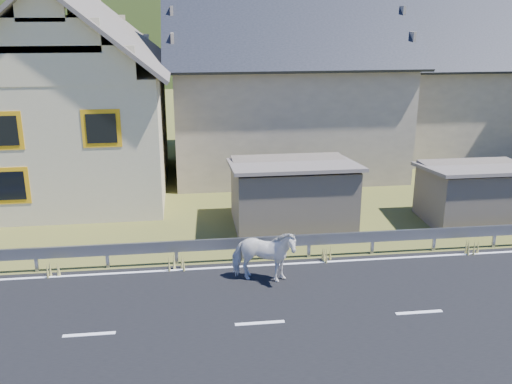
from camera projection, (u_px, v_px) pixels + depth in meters
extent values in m
plane|color=#364219|center=(419.00, 314.00, 14.19)|extent=(160.00, 160.00, 0.00)
cube|color=black|center=(419.00, 313.00, 14.18)|extent=(60.00, 7.00, 0.04)
cube|color=silver|center=(419.00, 312.00, 14.17)|extent=(60.00, 6.60, 0.01)
cube|color=#93969B|center=(373.00, 237.00, 17.48)|extent=(28.00, 0.08, 0.34)
cube|color=#93969B|center=(36.00, 261.00, 16.37)|extent=(0.10, 0.06, 0.70)
cube|color=#93969B|center=(107.00, 257.00, 16.61)|extent=(0.10, 0.06, 0.70)
cube|color=#93969B|center=(176.00, 253.00, 16.85)|extent=(0.10, 0.06, 0.70)
cube|color=#93969B|center=(244.00, 250.00, 17.09)|extent=(0.10, 0.06, 0.70)
cube|color=#93969B|center=(309.00, 247.00, 17.33)|extent=(0.10, 0.06, 0.70)
cube|color=#93969B|center=(372.00, 243.00, 17.57)|extent=(0.10, 0.06, 0.70)
cube|color=#93969B|center=(434.00, 240.00, 17.81)|extent=(0.10, 0.06, 0.70)
cube|color=#93969B|center=(494.00, 237.00, 18.05)|extent=(0.10, 0.06, 0.70)
cube|color=#675B4C|center=(292.00, 195.00, 19.75)|extent=(4.30, 3.30, 2.40)
cube|color=#675B4C|center=(476.00, 195.00, 20.09)|extent=(3.80, 2.90, 2.20)
cube|color=beige|center=(78.00, 129.00, 23.55)|extent=(7.00, 9.00, 5.00)
cube|color=#E9A211|center=(2.00, 131.00, 18.83)|extent=(1.30, 0.12, 1.30)
cube|color=#E9A211|center=(101.00, 128.00, 19.22)|extent=(1.30, 0.12, 1.30)
cube|color=#E9A211|center=(10.00, 186.00, 19.41)|extent=(1.30, 0.12, 1.30)
cube|color=tan|center=(25.00, 26.00, 23.48)|extent=(0.70, 0.70, 2.40)
cube|color=tan|center=(280.00, 112.00, 27.47)|extent=(10.00, 9.00, 5.00)
cube|color=tan|center=(457.00, 105.00, 30.62)|extent=(9.00, 8.00, 4.60)
ellipsoid|color=#2A3715|center=(215.00, 94.00, 190.90)|extent=(440.00, 280.00, 260.00)
imported|color=silver|center=(263.00, 256.00, 15.58)|extent=(1.26, 1.97, 1.53)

